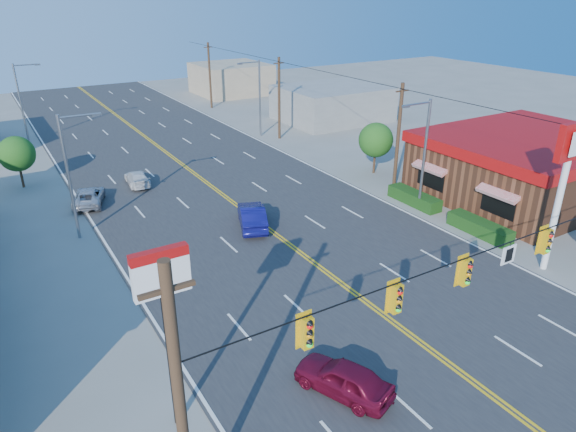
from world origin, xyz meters
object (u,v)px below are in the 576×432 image
signal_span (483,277)px  kfc (526,166)px  car_magenta (343,379)px  car_blue (252,217)px  car_white (137,179)px  car_silver (89,197)px  pizza_hut_sign (164,304)px  kfc_pylon (566,168)px

signal_span → kfc: (20.02, 12.00, -2.51)m
signal_span → car_magenta: (-4.76, 2.00, -4.20)m
car_blue → car_white: bearing=-49.1°
kfc → signal_span: bearing=-149.1°
signal_span → car_silver: (-9.10, 27.38, -4.29)m
pizza_hut_sign → car_white: 26.70m
pizza_hut_sign → signal_span: bearing=-20.2°
car_silver → kfc_pylon: bearing=149.3°
pizza_hut_sign → car_silver: pizza_hut_sign is taller
kfc → car_silver: 32.98m
car_white → car_silver: 4.79m
kfc → kfc_pylon: bearing=-138.0°
car_magenta → car_silver: size_ratio=0.94×
car_silver → car_blue: bearing=149.5°
kfc_pylon → car_silver: 31.39m
car_magenta → signal_span: bearing=134.6°
car_white → car_silver: (-4.25, -2.22, 0.03)m
car_magenta → car_silver: car_magenta is taller
signal_span → kfc_pylon: (11.12, 4.00, 1.16)m
car_white → kfc_pylon: bearing=126.8°
kfc_pylon → signal_span: bearing=-160.2°
kfc_pylon → car_blue: (-11.73, 13.62, -5.27)m
kfc → kfc_pylon: 12.52m
car_white → pizza_hut_sign: bearing=81.6°
pizza_hut_sign → car_blue: 17.62m
kfc_pylon → car_white: size_ratio=2.18×
kfc → car_silver: bearing=152.2°
car_silver → signal_span: bearing=126.9°
car_magenta → car_silver: 25.74m
car_blue → signal_span: bearing=113.3°
signal_span → car_magenta: bearing=157.2°
signal_span → pizza_hut_sign: bearing=159.8°
pizza_hut_sign → car_silver: (1.78, 23.38, -4.58)m
kfc_pylon → car_white: (-15.98, 25.60, -5.48)m
car_magenta → car_blue: bearing=-127.6°
kfc_pylon → car_blue: 18.73m
signal_span → kfc_pylon: bearing=19.8°
kfc_pylon → pizza_hut_sign: 22.02m
car_silver → kfc: bearing=170.6°
signal_span → pizza_hut_sign: 11.60m
car_magenta → car_blue: car_blue is taller
kfc → car_white: size_ratio=4.18×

